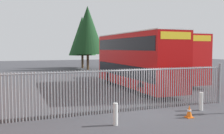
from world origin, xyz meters
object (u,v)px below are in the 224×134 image
double_decker_bus_behind_fence_left (161,57)px  bollard_near_left (116,114)px  double_decker_bus_near_gate (136,59)px  bollard_center_front (201,101)px  traffic_cone_by_gate (189,112)px

double_decker_bus_behind_fence_left → bollard_near_left: 14.77m
double_decker_bus_near_gate → bollard_near_left: double_decker_bus_near_gate is taller
double_decker_bus_behind_fence_left → bollard_center_front: double_decker_bus_behind_fence_left is taller
double_decker_bus_near_gate → traffic_cone_by_gate: double_decker_bus_near_gate is taller
bollard_near_left → double_decker_bus_near_gate: bearing=59.0°
bollard_near_left → bollard_center_front: 5.23m
bollard_center_front → double_decker_bus_near_gate: bearing=90.5°
bollard_near_left → bollard_center_front: size_ratio=1.00×
double_decker_bus_near_gate → double_decker_bus_behind_fence_left: same height
double_decker_bus_behind_fence_left → bollard_center_front: (-4.08, -10.52, -1.95)m
bollard_center_front → traffic_cone_by_gate: 1.80m
bollard_center_front → traffic_cone_by_gate: (-1.50, -0.97, -0.19)m
bollard_near_left → bollard_center_front: (5.16, 0.83, 0.00)m
double_decker_bus_near_gate → traffic_cone_by_gate: 8.98m
double_decker_bus_near_gate → double_decker_bus_behind_fence_left: size_ratio=1.00×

